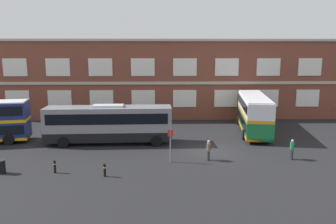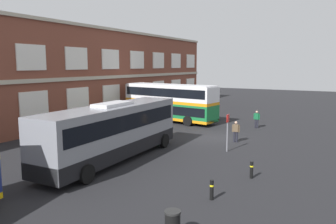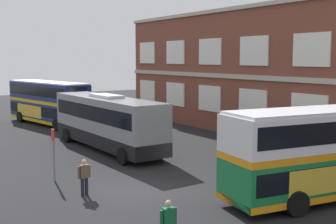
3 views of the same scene
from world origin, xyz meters
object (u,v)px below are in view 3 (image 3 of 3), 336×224
double_decker_near (48,102)px  waiting_passenger (168,223)px  bus_stand_flag (54,150)px  second_passenger (84,176)px  touring_coach (107,122)px

double_decker_near → waiting_passenger: double_decker_near is taller
bus_stand_flag → second_passenger: bearing=6.5°
double_decker_near → touring_coach: double_decker_near is taller
double_decker_near → touring_coach: bearing=-1.0°
touring_coach → bus_stand_flag: 8.09m
double_decker_near → second_passenger: bearing=-13.9°
double_decker_near → second_passenger: size_ratio=6.64×
touring_coach → bus_stand_flag: size_ratio=4.47×
waiting_passenger → second_passenger: bearing=-179.3°
double_decker_near → second_passenger: (22.43, -5.54, -1.22)m
waiting_passenger → bus_stand_flag: bearing=-177.5°
waiting_passenger → bus_stand_flag: (-10.07, -0.44, 0.70)m
waiting_passenger → second_passenger: 6.93m
double_decker_near → touring_coach: 13.53m
double_decker_near → second_passenger: 23.13m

